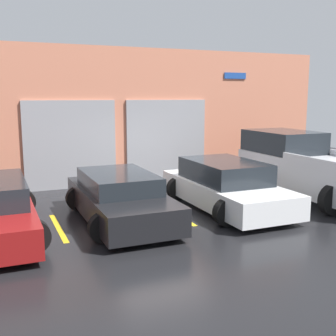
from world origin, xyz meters
TOP-DOWN VIEW (x-y plane):
  - ground_plane at (0.00, 0.00)m, footprint 28.00×28.00m
  - shophouse_building at (-0.01, 3.29)m, footprint 15.16×0.68m
  - pickup_truck at (4.36, -0.81)m, footprint 2.37×5.18m
  - sedan_white at (1.45, -1.06)m, footprint 2.21×4.39m
  - sedan_side at (-1.45, -1.07)m, footprint 2.11×4.27m
  - parking_stripe_left at (-2.91, -1.10)m, footprint 0.12×2.20m
  - parking_stripe_centre at (0.00, -1.10)m, footprint 0.12×2.20m
  - parking_stripe_right at (2.91, -1.10)m, footprint 0.12×2.20m

SIDE VIEW (x-z plane):
  - ground_plane at x=0.00m, z-range 0.00..0.00m
  - parking_stripe_left at x=-2.91m, z-range 0.00..0.01m
  - parking_stripe_centre at x=0.00m, z-range 0.00..0.01m
  - parking_stripe_right at x=2.91m, z-range 0.00..0.01m
  - sedan_side at x=-1.45m, z-range -0.02..1.12m
  - sedan_white at x=1.45m, z-range -0.04..1.22m
  - pickup_truck at x=4.36m, z-range -0.06..1.79m
  - shophouse_building at x=-0.01m, z-range -0.03..4.50m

